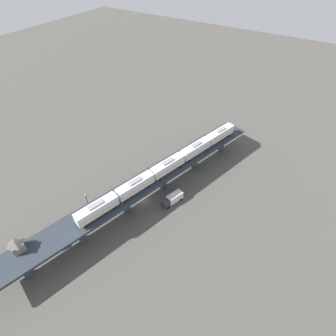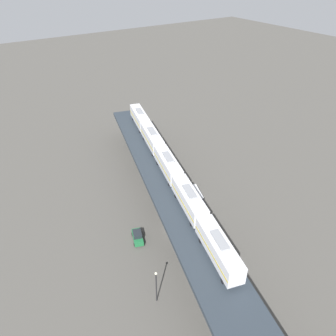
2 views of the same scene
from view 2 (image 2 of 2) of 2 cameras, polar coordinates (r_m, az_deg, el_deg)
ground_plane at (r=68.88m, az=1.35°, el=-10.77°), size 400.00×400.00×0.00m
elevated_viaduct at (r=64.60m, az=1.37°, el=-6.45°), size 32.54×90.93×7.68m
subway_train at (r=69.97m, az=-0.00°, el=0.71°), size 19.28×60.90×4.45m
street_car_green at (r=66.56m, az=-5.34°, el=-11.76°), size 3.17×4.75×1.89m
delivery_truck at (r=74.16m, az=4.87°, el=-5.33°), size 4.43×7.54×3.20m
street_lamp at (r=54.90m, az=-2.06°, el=-19.60°), size 0.44×0.44×6.94m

